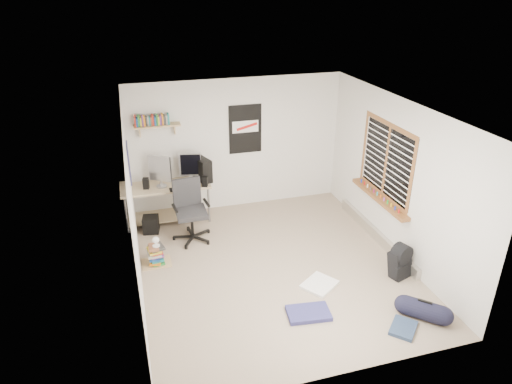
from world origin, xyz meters
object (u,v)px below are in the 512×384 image
object	(u,v)px
office_chair	(191,214)
backpack	(400,264)
desk	(167,202)
duffel_bag	(424,309)
book_stack	(156,255)

from	to	relation	value
office_chair	backpack	distance (m)	3.43
desk	backpack	size ratio (longest dim) A/B	3.66
duffel_bag	book_stack	distance (m)	3.99
office_chair	book_stack	distance (m)	0.94
desk	book_stack	size ratio (longest dim) A/B	3.40
duffel_bag	desk	bearing A→B (deg)	173.04
office_chair	book_stack	size ratio (longest dim) A/B	2.30
office_chair	book_stack	xyz separation A→B (m)	(-0.67, -0.57, -0.34)
office_chair	backpack	world-z (taller)	office_chair
office_chair	book_stack	world-z (taller)	office_chair
desk	book_stack	bearing A→B (deg)	-109.94
backpack	duffel_bag	size ratio (longest dim) A/B	0.85
duffel_bag	book_stack	size ratio (longest dim) A/B	1.10
desk	duffel_bag	xyz separation A→B (m)	(2.94, -3.68, -0.22)
office_chair	desk	bearing A→B (deg)	105.75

